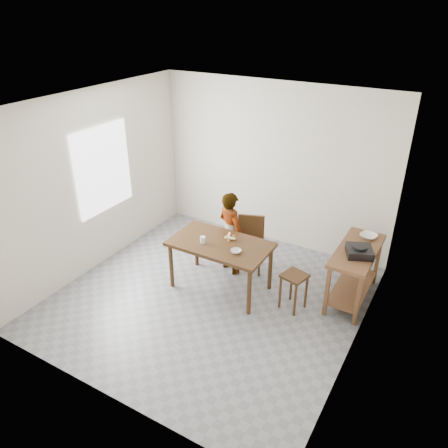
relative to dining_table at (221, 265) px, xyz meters
The scene contains 17 objects.
floor 0.50m from the dining_table, 90.00° to the right, with size 4.00×4.00×0.04m, color slate.
ceiling 2.36m from the dining_table, 90.00° to the right, with size 4.00×4.00×0.04m, color white.
wall_back 1.98m from the dining_table, 90.00° to the left, with size 4.00×0.04×2.70m, color beige.
wall_front 2.52m from the dining_table, 90.00° to the right, with size 4.00×0.04×2.70m, color beige.
wall_left 2.26m from the dining_table, behind, with size 0.04×4.00×2.70m, color beige.
wall_right 2.26m from the dining_table, ahead, with size 0.04×4.00×2.70m, color beige.
window_pane 2.27m from the dining_table, behind, with size 0.02×1.10×1.30m, color white.
dining_table is the anchor object (origin of this frame).
prep_counter 1.86m from the dining_table, 22.15° to the left, with size 0.50×1.20×0.80m, color brown, non-canonical shape.
child 0.57m from the dining_table, 102.50° to the left, with size 0.48×0.31×1.30m, color white.
dining_chair 0.66m from the dining_table, 78.61° to the left, with size 0.41×0.41×0.84m, color #3B2310, non-canonical shape.
stool 1.10m from the dining_table, ahead, with size 0.30×0.30×0.53m, color #3B2310, non-canonical shape.
glass_tumbler 0.49m from the dining_table, 151.08° to the right, with size 0.07×0.07×0.09m, color silver.
small_bowl 0.52m from the dining_table, 21.75° to the right, with size 0.14×0.14×0.05m, color silver.
banana 0.44m from the dining_table, 62.57° to the left, with size 0.18×0.13×0.06m, color #ECD852, non-canonical shape.
serving_bowl 2.12m from the dining_table, 31.48° to the left, with size 0.23×0.23×0.06m, color silver.
gas_burner 1.92m from the dining_table, 17.48° to the left, with size 0.32×0.32×0.11m, color black.
Camera 1 is at (2.68, -4.23, 3.79)m, focal length 35.00 mm.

